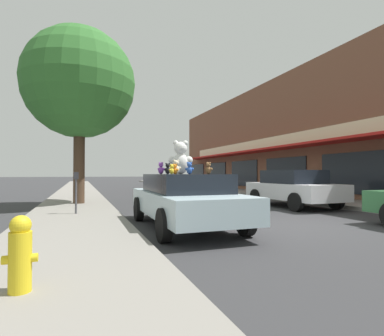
# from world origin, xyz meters

# --- Properties ---
(ground_plane) EXTENTS (260.00, 260.00, 0.00)m
(ground_plane) POSITION_xyz_m (0.00, 0.00, 0.00)
(ground_plane) COLOR #333335
(sidewalk_near) EXTENTS (2.69, 90.00, 0.15)m
(sidewalk_near) POSITION_xyz_m (-5.52, 0.00, 0.08)
(sidewalk_near) COLOR gray
(sidewalk_near) RESTS_ON ground_plane
(storefront_row) EXTENTS (12.93, 35.75, 7.83)m
(storefront_row) POSITION_xyz_m (12.62, 9.19, 3.91)
(storefront_row) COLOR brown
(storefront_row) RESTS_ON ground_plane
(plush_art_car) EXTENTS (2.10, 4.76, 1.36)m
(plush_art_car) POSITION_xyz_m (-2.85, 0.70, 0.75)
(plush_art_car) COLOR #ADC6D1
(plush_art_car) RESTS_ON ground_plane
(teddy_bear_giant) EXTENTS (0.65, 0.47, 0.86)m
(teddy_bear_giant) POSITION_xyz_m (-2.97, 0.68, 1.78)
(teddy_bear_giant) COLOR white
(teddy_bear_giant) RESTS_ON plush_art_car
(teddy_bear_brown) EXTENTS (0.20, 0.23, 0.32)m
(teddy_bear_brown) POSITION_xyz_m (-2.17, 0.73, 1.52)
(teddy_bear_brown) COLOR olive
(teddy_bear_brown) RESTS_ON plush_art_car
(teddy_bear_blue) EXTENTS (0.21, 0.17, 0.29)m
(teddy_bear_blue) POSITION_xyz_m (-2.99, -0.04, 1.50)
(teddy_bear_blue) COLOR blue
(teddy_bear_blue) RESTS_ON plush_art_car
(teddy_bear_pink) EXTENTS (0.25, 0.25, 0.37)m
(teddy_bear_pink) POSITION_xyz_m (-2.86, 0.99, 1.54)
(teddy_bear_pink) COLOR pink
(teddy_bear_pink) RESTS_ON plush_art_car
(teddy_bear_purple) EXTENTS (0.19, 0.22, 0.31)m
(teddy_bear_purple) POSITION_xyz_m (-3.43, 0.86, 1.51)
(teddy_bear_purple) COLOR purple
(teddy_bear_purple) RESTS_ON plush_art_car
(teddy_bear_yellow) EXTENTS (0.16, 0.14, 0.22)m
(teddy_bear_yellow) POSITION_xyz_m (-3.52, -0.37, 1.47)
(teddy_bear_yellow) COLOR yellow
(teddy_bear_yellow) RESTS_ON plush_art_car
(teddy_bear_cream) EXTENTS (0.25, 0.16, 0.34)m
(teddy_bear_cream) POSITION_xyz_m (-3.27, 0.09, 1.53)
(teddy_bear_cream) COLOR beige
(teddy_bear_cream) RESTS_ON plush_art_car
(teddy_bear_orange) EXTENTS (0.15, 0.16, 0.23)m
(teddy_bear_orange) POSITION_xyz_m (-3.42, -0.30, 1.47)
(teddy_bear_orange) COLOR orange
(teddy_bear_orange) RESTS_ON plush_art_car
(teddy_bear_black) EXTENTS (0.23, 0.15, 0.31)m
(teddy_bear_black) POSITION_xyz_m (-3.08, 1.45, 1.51)
(teddy_bear_black) COLOR black
(teddy_bear_black) RESTS_ON plush_art_car
(parked_car_far_center) EXTENTS (2.10, 4.20, 1.52)m
(parked_car_far_center) POSITION_xyz_m (2.88, 3.56, 0.80)
(parked_car_far_center) COLOR silver
(parked_car_far_center) RESTS_ON ground_plane
(street_tree) EXTENTS (4.55, 4.55, 7.26)m
(street_tree) POSITION_xyz_m (-5.41, 6.67, 5.12)
(street_tree) COLOR #473323
(street_tree) RESTS_ON sidewalk_near
(fire_hydrant) EXTENTS (0.33, 0.22, 0.79)m
(fire_hydrant) POSITION_xyz_m (-5.94, -3.02, 0.55)
(fire_hydrant) COLOR yellow
(fire_hydrant) RESTS_ON sidewalk_near
(parking_meter) EXTENTS (0.14, 0.10, 1.27)m
(parking_meter) POSITION_xyz_m (-5.47, 3.25, 0.96)
(parking_meter) COLOR #4C4C51
(parking_meter) RESTS_ON sidewalk_near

